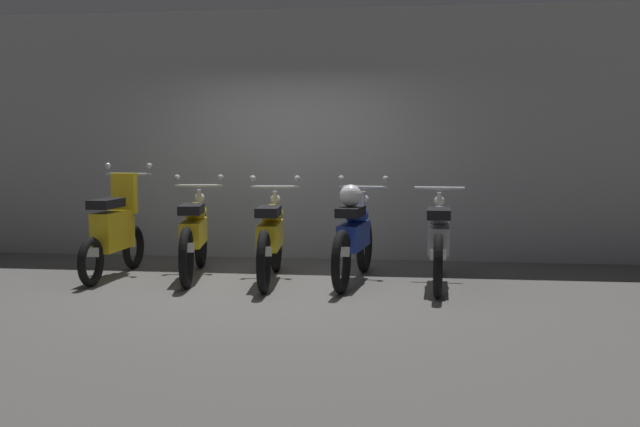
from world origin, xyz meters
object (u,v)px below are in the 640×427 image
motorbike_slot_3 (354,234)px  motorbike_slot_4 (439,240)px  motorbike_slot_1 (194,234)px  motorbike_slot_2 (271,237)px  motorbike_slot_0 (115,231)px

motorbike_slot_3 → motorbike_slot_4: bearing=-4.8°
motorbike_slot_1 → motorbike_slot_4: size_ratio=0.99×
motorbike_slot_1 → motorbike_slot_4: 2.75m
motorbike_slot_1 → motorbike_slot_2: bearing=-9.8°
motorbike_slot_1 → motorbike_slot_4: bearing=-3.6°
motorbike_slot_2 → motorbike_slot_3: bearing=4.1°
motorbike_slot_3 → motorbike_slot_2: bearing=-175.9°
motorbike_slot_0 → motorbike_slot_4: 3.66m
motorbike_slot_2 → motorbike_slot_4: (1.83, -0.01, -0.00)m
motorbike_slot_4 → motorbike_slot_3: bearing=175.2°
motorbike_slot_1 → motorbike_slot_2: size_ratio=0.99×
motorbike_slot_1 → motorbike_slot_2: 0.93m
motorbike_slot_1 → motorbike_slot_3: bearing=-2.9°
motorbike_slot_0 → motorbike_slot_1: (0.91, 0.10, -0.04)m
motorbike_slot_3 → motorbike_slot_4: size_ratio=1.00×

